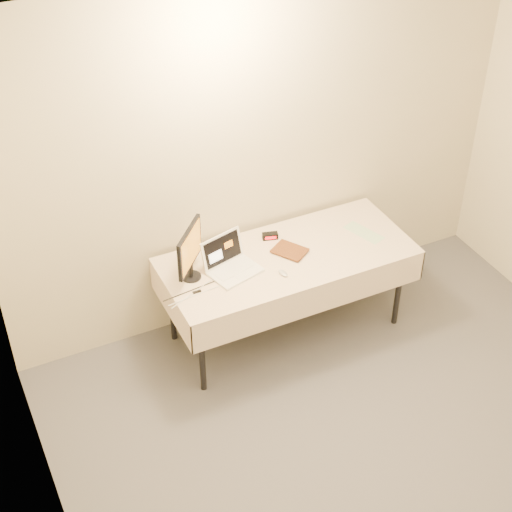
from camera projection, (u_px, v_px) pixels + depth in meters
name	position (u px, v px, depth m)	size (l,w,h in m)	color
back_wall	(261.00, 154.00, 5.67)	(4.00, 0.10, 2.70)	beige
table	(288.00, 262.00, 5.76)	(1.86, 0.81, 0.74)	black
laptop	(230.00, 263.00, 5.55)	(0.41, 0.38, 0.24)	white
monitor	(190.00, 250.00, 5.37)	(0.28, 0.31, 0.41)	black
book	(284.00, 245.00, 5.62)	(0.18, 0.02, 0.24)	#954D1B
alarm_clock	(270.00, 236.00, 5.87)	(0.13, 0.08, 0.05)	black
clicker	(283.00, 273.00, 5.53)	(0.05, 0.09, 0.02)	#B5B5B7
paper_form	(364.00, 232.00, 5.95)	(0.12, 0.32, 0.00)	#B1D4A9
usb_dongle	(197.00, 292.00, 5.38)	(0.06, 0.02, 0.01)	black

